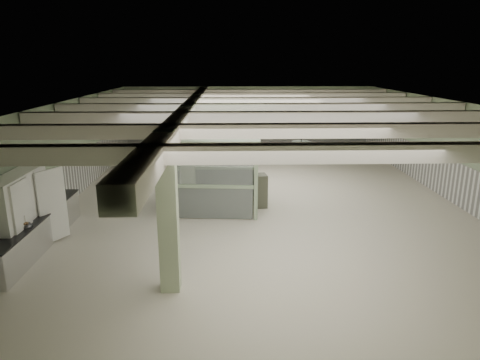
{
  "coord_description": "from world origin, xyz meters",
  "views": [
    {
      "loc": [
        -1.21,
        -14.7,
        4.94
      ],
      "look_at": [
        -0.81,
        -1.56,
        1.3
      ],
      "focal_mm": 32.0,
      "sensor_mm": 36.0,
      "label": 1
    }
  ],
  "objects_px": {
    "walkin_cooler": "(21,215)",
    "filing_cabinet": "(261,191)",
    "prep_counter": "(34,231)",
    "guard_booth": "(214,158)"
  },
  "relations": [
    {
      "from": "walkin_cooler",
      "to": "filing_cabinet",
      "type": "relative_size",
      "value": 2.0
    },
    {
      "from": "prep_counter",
      "to": "filing_cabinet",
      "type": "height_order",
      "value": "filing_cabinet"
    },
    {
      "from": "filing_cabinet",
      "to": "prep_counter",
      "type": "bearing_deg",
      "value": -163.29
    },
    {
      "from": "prep_counter",
      "to": "filing_cabinet",
      "type": "relative_size",
      "value": 4.23
    },
    {
      "from": "filing_cabinet",
      "to": "walkin_cooler",
      "type": "bearing_deg",
      "value": -160.86
    },
    {
      "from": "walkin_cooler",
      "to": "guard_booth",
      "type": "distance_m",
      "value": 6.17
    },
    {
      "from": "filing_cabinet",
      "to": "guard_booth",
      "type": "bearing_deg",
      "value": 169.0
    },
    {
      "from": "prep_counter",
      "to": "guard_booth",
      "type": "height_order",
      "value": "guard_booth"
    },
    {
      "from": "walkin_cooler",
      "to": "filing_cabinet",
      "type": "height_order",
      "value": "walkin_cooler"
    },
    {
      "from": "prep_counter",
      "to": "walkin_cooler",
      "type": "height_order",
      "value": "walkin_cooler"
    }
  ]
}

